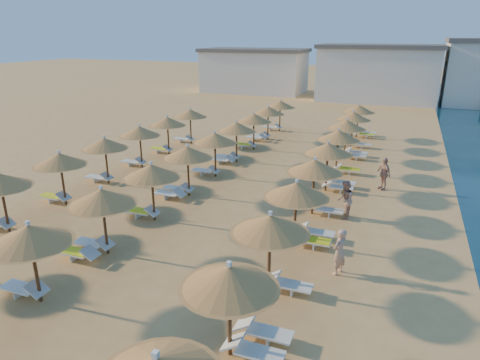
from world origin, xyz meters
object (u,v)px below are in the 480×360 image
at_px(parasol_row_east, 315,167).
at_px(beachgoer_a, 339,252).
at_px(beachgoer_b, 345,200).
at_px(beachgoer_c, 384,173).
at_px(parasol_row_west, 187,153).

relative_size(parasol_row_east, beachgoer_a, 21.04).
distance_m(parasol_row_east, beachgoer_b, 2.18).
xyz_separation_m(beachgoer_a, beachgoer_b, (-0.57, 5.31, 0.04)).
bearing_deg(beachgoer_c, beachgoer_b, -55.12).
bearing_deg(beachgoer_a, beachgoer_b, -151.00).
bearing_deg(parasol_row_west, beachgoer_a, -30.03).
bearing_deg(beachgoer_c, parasol_row_west, -102.11).
xyz_separation_m(parasol_row_west, beachgoer_a, (9.16, -5.30, -1.55)).
height_order(parasol_row_west, beachgoer_b, parasol_row_west).
height_order(parasol_row_west, beachgoer_c, parasol_row_west).
relative_size(beachgoer_a, beachgoer_c, 0.95).
distance_m(beachgoer_b, beachgoer_c, 5.25).
bearing_deg(beachgoer_b, beachgoer_c, 161.50).
distance_m(parasol_row_west, beachgoer_c, 11.37).
height_order(parasol_row_east, beachgoer_c, parasol_row_east).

